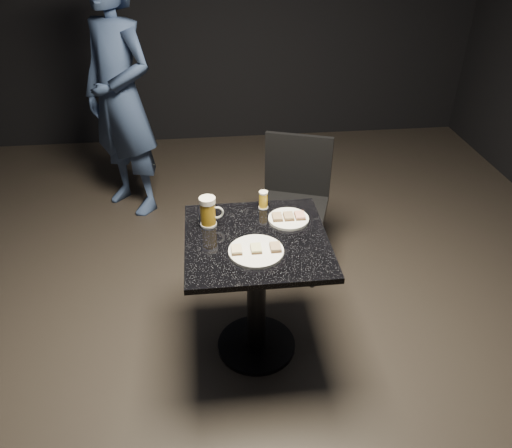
# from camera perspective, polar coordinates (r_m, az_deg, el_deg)

# --- Properties ---
(floor) EXTENTS (6.00, 6.00, 0.00)m
(floor) POSITION_cam_1_polar(r_m,az_deg,el_deg) (2.93, 0.04, -13.75)
(floor) COLOR black
(floor) RESTS_ON ground
(plate_large) EXTENTS (0.26, 0.26, 0.01)m
(plate_large) POSITION_cam_1_polar(r_m,az_deg,el_deg) (2.34, 0.01, -3.13)
(plate_large) COLOR white
(plate_large) RESTS_ON table
(plate_small) EXTENTS (0.21, 0.21, 0.01)m
(plate_small) POSITION_cam_1_polar(r_m,az_deg,el_deg) (2.57, 3.73, 0.59)
(plate_small) COLOR white
(plate_small) RESTS_ON table
(patron) EXTENTS (0.79, 0.77, 1.82)m
(patron) POSITION_cam_1_polar(r_m,az_deg,el_deg) (3.92, -15.25, 13.77)
(patron) COLOR navy
(patron) RESTS_ON floor
(table) EXTENTS (0.70, 0.70, 0.75)m
(table) POSITION_cam_1_polar(r_m,az_deg,el_deg) (2.58, 0.05, -6.04)
(table) COLOR black
(table) RESTS_ON floor
(beer_mug) EXTENTS (0.12, 0.08, 0.16)m
(beer_mug) POSITION_cam_1_polar(r_m,az_deg,el_deg) (2.50, -5.47, 1.43)
(beer_mug) COLOR silver
(beer_mug) RESTS_ON table
(beer_tumbler) EXTENTS (0.05, 0.05, 0.10)m
(beer_tumbler) POSITION_cam_1_polar(r_m,az_deg,el_deg) (2.65, 0.85, 2.78)
(beer_tumbler) COLOR silver
(beer_tumbler) RESTS_ON table
(chair) EXTENTS (0.56, 0.56, 0.89)m
(chair) POSITION_cam_1_polar(r_m,az_deg,el_deg) (3.27, 4.33, 3.06)
(chair) COLOR black
(chair) RESTS_ON floor
(canapes_on_plate_large) EXTENTS (0.23, 0.07, 0.02)m
(canapes_on_plate_large) POSITION_cam_1_polar(r_m,az_deg,el_deg) (2.33, 0.01, -2.81)
(canapes_on_plate_large) COLOR #4C3521
(canapes_on_plate_large) RESTS_ON plate_large
(canapes_on_plate_small) EXTENTS (0.17, 0.07, 0.02)m
(canapes_on_plate_small) POSITION_cam_1_polar(r_m,az_deg,el_deg) (2.57, 3.74, 0.89)
(canapes_on_plate_small) COLOR #4C3521
(canapes_on_plate_small) RESTS_ON plate_small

